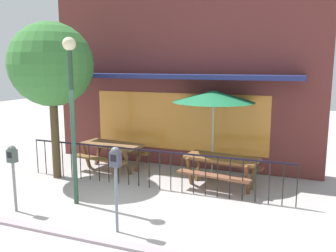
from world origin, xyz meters
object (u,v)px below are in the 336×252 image
object	(u,v)px
street_tree	(51,65)
picnic_table_left	(112,149)
parking_meter_far	(13,161)
street_lamp	(72,96)
picnic_table_right	(221,163)
patio_umbrella	(214,97)
parking_meter_near	(116,167)

from	to	relation	value
street_tree	picnic_table_left	bearing A→B (deg)	49.23
parking_meter_far	street_lamp	distance (m)	1.77
picnic_table_right	street_lamp	size ratio (longest dim) A/B	0.55
patio_umbrella	parking_meter_near	bearing A→B (deg)	-102.51
picnic_table_left	parking_meter_near	xyz separation A→B (m)	(2.07, -3.43, 0.62)
parking_meter_far	street_tree	distance (m)	2.98
patio_umbrella	parking_meter_far	world-z (taller)	patio_umbrella
parking_meter_far	street_tree	xyz separation A→B (m)	(-0.67, 2.18, 1.92)
parking_meter_near	street_tree	distance (m)	4.22
picnic_table_right	street_lamp	xyz separation A→B (m)	(-2.74, -2.21, 1.76)
picnic_table_right	parking_meter_far	size ratio (longest dim) A/B	1.39
picnic_table_right	patio_umbrella	size ratio (longest dim) A/B	0.83
street_lamp	picnic_table_left	bearing A→B (deg)	102.47
patio_umbrella	parking_meter_far	distance (m)	5.04
patio_umbrella	street_lamp	distance (m)	3.71
picnic_table_right	street_tree	bearing A→B (deg)	-169.06
picnic_table_left	parking_meter_far	xyz separation A→B (m)	(-0.35, -3.37, 0.48)
patio_umbrella	picnic_table_right	bearing A→B (deg)	-59.22
street_tree	street_lamp	size ratio (longest dim) A/B	1.15
picnic_table_left	street_lamp	size ratio (longest dim) A/B	0.55
patio_umbrella	street_lamp	xyz separation A→B (m)	(-2.34, -2.87, 0.17)
patio_umbrella	street_tree	xyz separation A→B (m)	(-3.93, -1.50, 0.81)
picnic_table_right	patio_umbrella	distance (m)	1.77
picnic_table_right	picnic_table_left	bearing A→B (deg)	173.94
parking_meter_far	street_tree	size ratio (longest dim) A/B	0.34
parking_meter_near	street_tree	size ratio (longest dim) A/B	0.39
patio_umbrella	street_lamp	world-z (taller)	street_lamp
parking_meter_near	street_lamp	bearing A→B (deg)	149.92
parking_meter_far	patio_umbrella	bearing A→B (deg)	48.54
street_tree	parking_meter_near	bearing A→B (deg)	-35.92
picnic_table_left	street_lamp	world-z (taller)	street_lamp
picnic_table_left	street_tree	xyz separation A→B (m)	(-1.02, -1.19, 2.40)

